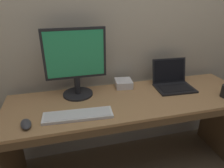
# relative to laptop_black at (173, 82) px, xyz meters

# --- Properties ---
(ground_plane) EXTENTS (14.00, 14.00, 0.00)m
(ground_plane) POSITION_rel_laptop_black_xyz_m (-0.41, -0.11, -0.78)
(ground_plane) COLOR brown
(back_wall) EXTENTS (4.64, 0.04, 2.85)m
(back_wall) POSITION_rel_laptop_black_xyz_m (-0.41, 0.25, 0.64)
(back_wall) COLOR #ADA38E
(back_wall) RESTS_ON ground
(desk) EXTENTS (1.90, 0.58, 0.73)m
(desk) POSITION_rel_laptop_black_xyz_m (-0.41, -0.12, -0.24)
(desk) COLOR #A87A4C
(desk) RESTS_ON ground
(laptop_black) EXTENTS (0.32, 0.29, 0.22)m
(laptop_black) POSITION_rel_laptop_black_xyz_m (0.00, 0.00, 0.00)
(laptop_black) COLOR black
(laptop_black) RESTS_ON desk
(external_monitor) EXTENTS (0.46, 0.24, 0.53)m
(external_monitor) POSITION_rel_laptop_black_xyz_m (-0.80, 0.05, 0.23)
(external_monitor) COLOR black
(external_monitor) RESTS_ON desk
(wired_keyboard) EXTENTS (0.46, 0.15, 0.02)m
(wired_keyboard) POSITION_rel_laptop_black_xyz_m (-0.84, -0.26, -0.04)
(wired_keyboard) COLOR white
(wired_keyboard) RESTS_ON desk
(computer_mouse) EXTENTS (0.09, 0.12, 0.03)m
(computer_mouse) POSITION_rel_laptop_black_xyz_m (-1.15, -0.29, -0.03)
(computer_mouse) COLOR #38383D
(computer_mouse) RESTS_ON desk
(external_drive_box) EXTENTS (0.16, 0.16, 0.06)m
(external_drive_box) POSITION_rel_laptop_black_xyz_m (-0.41, 0.11, -0.02)
(external_drive_box) COLOR silver
(external_drive_box) RESTS_ON desk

